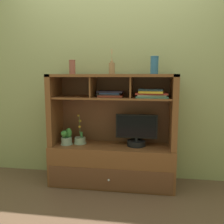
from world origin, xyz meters
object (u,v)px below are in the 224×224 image
(potted_orchid, at_px, (80,140))
(magazine_stack_left, at_px, (151,94))
(accent_vase, at_px, (154,65))
(tv_monitor, at_px, (136,133))
(media_console, at_px, (112,150))
(potted_fern, at_px, (66,137))
(diffuser_bottle, at_px, (112,68))
(ceramic_vase, at_px, (72,67))
(magazine_stack_centre, at_px, (110,94))

(potted_orchid, distance_m, magazine_stack_left, 0.97)
(accent_vase, bearing_deg, tv_monitor, -177.65)
(media_console, height_order, potted_fern, media_console)
(potted_orchid, bearing_deg, tv_monitor, 0.54)
(magazine_stack_left, relative_size, diffuser_bottle, 1.27)
(media_console, height_order, ceramic_vase, ceramic_vase)
(media_console, height_order, diffuser_bottle, diffuser_bottle)
(potted_orchid, height_order, magazine_stack_left, magazine_stack_left)
(potted_fern, bearing_deg, potted_orchid, 21.51)
(potted_orchid, distance_m, accent_vase, 1.18)
(magazine_stack_centre, height_order, ceramic_vase, ceramic_vase)
(ceramic_vase, distance_m, accent_vase, 0.90)
(media_console, relative_size, magazine_stack_left, 4.06)
(tv_monitor, bearing_deg, diffuser_bottle, -174.23)
(magazine_stack_left, height_order, magazine_stack_centre, magazine_stack_left)
(diffuser_bottle, bearing_deg, potted_fern, -176.14)
(diffuser_bottle, xyz_separation_m, ceramic_vase, (-0.45, 0.03, 0.02))
(tv_monitor, height_order, ceramic_vase, ceramic_vase)
(potted_fern, distance_m, ceramic_vase, 0.80)
(potted_orchid, bearing_deg, ceramic_vase, 174.38)
(ceramic_vase, bearing_deg, tv_monitor, -0.10)
(potted_orchid, relative_size, diffuser_bottle, 1.26)
(ceramic_vase, bearing_deg, potted_orchid, -5.62)
(potted_orchid, height_order, magazine_stack_centre, magazine_stack_centre)
(diffuser_bottle, height_order, accent_vase, diffuser_bottle)
(potted_fern, bearing_deg, media_console, 6.00)
(potted_fern, distance_m, accent_vase, 1.27)
(potted_orchid, distance_m, potted_fern, 0.16)
(magazine_stack_centre, height_order, diffuser_bottle, diffuser_bottle)
(media_console, bearing_deg, diffuser_bottle, -90.00)
(media_console, relative_size, accent_vase, 7.37)
(potted_orchid, distance_m, magazine_stack_centre, 0.64)
(potted_fern, relative_size, accent_vase, 1.01)
(diffuser_bottle, bearing_deg, potted_orchid, 176.73)
(potted_fern, bearing_deg, magazine_stack_centre, 9.20)
(media_console, xyz_separation_m, potted_fern, (-0.52, -0.05, 0.15))
(potted_fern, bearing_deg, accent_vase, 4.12)
(potted_orchid, xyz_separation_m, magazine_stack_left, (0.81, -0.02, 0.54))
(magazine_stack_centre, distance_m, diffuser_bottle, 0.29)
(tv_monitor, bearing_deg, magazine_stack_left, -10.20)
(media_console, relative_size, magazine_stack_centre, 4.72)
(accent_vase, bearing_deg, magazine_stack_left, -123.62)
(tv_monitor, height_order, potted_orchid, tv_monitor)
(media_console, bearing_deg, potted_fern, -174.00)
(potted_orchid, height_order, accent_vase, accent_vase)
(ceramic_vase, bearing_deg, media_console, -1.19)
(magazine_stack_centre, bearing_deg, potted_orchid, -176.13)
(tv_monitor, distance_m, diffuser_bottle, 0.76)
(magazine_stack_left, bearing_deg, media_console, 177.34)
(magazine_stack_left, relative_size, accent_vase, 1.82)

